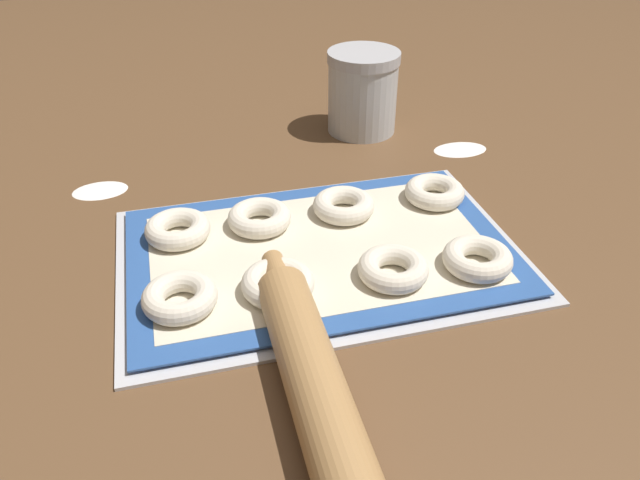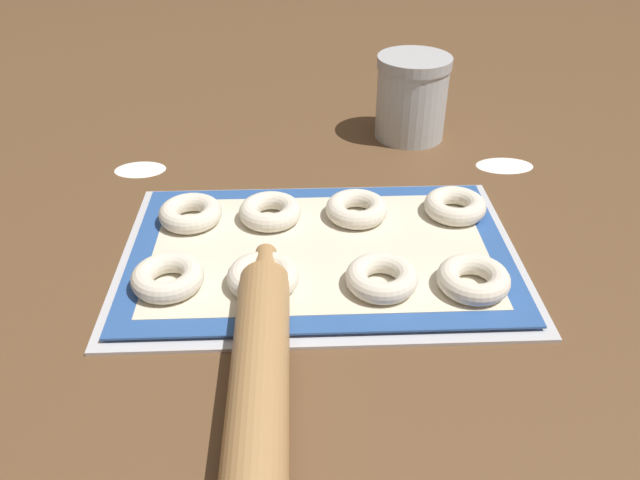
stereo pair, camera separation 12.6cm
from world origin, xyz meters
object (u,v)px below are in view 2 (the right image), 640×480
(bagel_back_mid_left, at_px, (270,211))
(rolling_pin, at_px, (257,413))
(bagel_front_far_right, at_px, (473,279))
(bagel_back_far_left, at_px, (190,213))
(bagel_front_far_left, at_px, (168,277))
(bagel_back_far_right, at_px, (455,206))
(bagel_back_mid_right, at_px, (357,209))
(flour_canister, at_px, (412,97))
(baking_tray, at_px, (320,253))
(bagel_front_mid_left, at_px, (263,276))
(bagel_front_mid_right, at_px, (382,278))

(bagel_back_mid_left, distance_m, rolling_pin, 0.31)
(bagel_front_far_right, bearing_deg, bagel_back_far_left, 155.43)
(bagel_front_far_left, relative_size, bagel_back_far_left, 1.00)
(bagel_back_far_right, bearing_deg, bagel_back_far_left, -179.28)
(bagel_front_far_left, bearing_deg, bagel_back_mid_right, 31.62)
(bagel_front_far_right, height_order, bagel_back_far_right, same)
(bagel_back_mid_left, distance_m, flour_canister, 0.34)
(baking_tray, bearing_deg, bagel_back_mid_right, 54.26)
(bagel_back_mid_right, xyz_separation_m, rolling_pin, (-0.11, -0.31, 0.00))
(bagel_back_mid_left, height_order, bagel_back_far_right, same)
(flour_canister, bearing_deg, bagel_front_mid_left, -119.10)
(bagel_front_mid_right, distance_m, bagel_back_far_left, 0.25)
(bagel_front_far_left, xyz_separation_m, bagel_back_mid_left, (0.10, 0.13, 0.00))
(bagel_back_far_left, xyz_separation_m, bagel_back_mid_left, (0.10, 0.00, 0.00))
(bagel_front_far_left, bearing_deg, bagel_back_far_left, 86.87)
(flour_canister, distance_m, rolling_pin, 0.61)
(bagel_back_mid_left, bearing_deg, bagel_back_far_left, -179.95)
(bagel_back_mid_left, bearing_deg, bagel_back_far_right, 1.01)
(bagel_front_mid_right, xyz_separation_m, bagel_front_far_right, (0.09, -0.01, 0.00))
(baking_tray, xyz_separation_m, bagel_back_far_right, (0.17, 0.07, 0.02))
(baking_tray, xyz_separation_m, rolling_pin, (-0.06, -0.25, 0.02))
(bagel_back_mid_right, bearing_deg, bagel_front_mid_left, -129.86)
(bagel_front_far_left, xyz_separation_m, flour_canister, (0.31, 0.38, 0.04))
(bagel_front_far_left, distance_m, bagel_back_far_left, 0.13)
(baking_tray, xyz_separation_m, flour_canister, (0.15, 0.32, 0.06))
(bagel_back_mid_right, relative_size, bagel_back_far_right, 1.00)
(bagel_back_far_left, bearing_deg, bagel_front_mid_left, -54.43)
(bagel_back_far_right, relative_size, rolling_pin, 0.17)
(bagel_front_mid_right, distance_m, bagel_back_mid_left, 0.18)
(baking_tray, bearing_deg, bagel_back_far_right, 21.91)
(bagel_front_mid_left, height_order, rolling_pin, rolling_pin)
(bagel_front_mid_right, bearing_deg, bagel_back_mid_right, 95.79)
(baking_tray, relative_size, bagel_front_far_left, 5.97)
(bagel_front_mid_left, bearing_deg, baking_tray, 46.42)
(bagel_back_mid_right, height_order, rolling_pin, rolling_pin)
(bagel_back_mid_left, bearing_deg, bagel_front_far_right, -33.54)
(bagel_front_far_right, xyz_separation_m, bagel_back_mid_right, (-0.11, 0.14, 0.00))
(bagel_back_mid_right, bearing_deg, bagel_front_far_right, -52.88)
(bagel_back_mid_right, distance_m, bagel_back_far_right, 0.12)
(bagel_back_mid_left, bearing_deg, baking_tray, -47.81)
(baking_tray, xyz_separation_m, bagel_back_mid_right, (0.05, 0.07, 0.02))
(bagel_front_mid_left, xyz_separation_m, bagel_back_mid_left, (0.00, 0.13, 0.00))
(bagel_front_far_left, bearing_deg, bagel_back_mid_left, 50.83)
(flour_canister, bearing_deg, bagel_front_mid_right, -103.13)
(bagel_back_far_left, bearing_deg, bagel_front_far_right, -24.57)
(bagel_back_far_right, xyz_separation_m, rolling_pin, (-0.23, -0.32, 0.00))
(baking_tray, bearing_deg, bagel_back_far_left, 157.48)
(bagel_front_far_left, height_order, bagel_back_far_right, same)
(baking_tray, distance_m, bagel_front_far_left, 0.17)
(bagel_back_mid_left, xyz_separation_m, flour_canister, (0.21, 0.26, 0.04))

